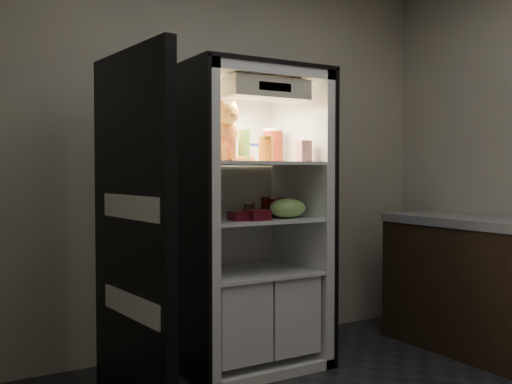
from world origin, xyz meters
TOP-DOWN VIEW (x-y plane):
  - room_shell at (0.00, 0.00)m, footprint 3.60×3.60m
  - refrigerator at (0.00, 1.38)m, footprint 0.90×0.72m
  - fridge_door at (-0.85, 1.07)m, footprint 0.15×0.87m
  - tabby_cat at (-0.17, 1.35)m, footprint 0.32×0.37m
  - parmesan_shaker at (-0.03, 1.34)m, footprint 0.08×0.08m
  - mayo_tub at (0.08, 1.42)m, footprint 0.09×0.09m
  - salsa_jar at (0.09, 1.26)m, footprint 0.09×0.09m
  - pepper_jar at (0.25, 1.45)m, footprint 0.13×0.13m
  - cream_carton at (0.28, 1.14)m, footprint 0.08×0.08m
  - soda_can_a at (0.19, 1.43)m, footprint 0.07×0.07m
  - soda_can_b at (0.23, 1.31)m, footprint 0.07×0.07m
  - soda_can_c at (0.17, 1.31)m, footprint 0.07×0.07m
  - condiment_jar at (0.04, 1.40)m, footprint 0.07×0.07m
  - grape_bag at (0.19, 1.17)m, footprint 0.25×0.18m
  - berry_box_left at (-0.16, 1.17)m, footprint 0.11×0.11m
  - berry_box_right at (-0.06, 1.13)m, footprint 0.13×0.13m

SIDE VIEW (x-z plane):
  - refrigerator at x=0.00m, z-range -0.15..1.73m
  - fridge_door at x=-0.85m, z-range -0.01..1.84m
  - berry_box_left at x=-0.16m, z-range 0.94..0.99m
  - berry_box_right at x=-0.06m, z-range 0.94..1.00m
  - condiment_jar at x=0.04m, z-range 0.94..1.03m
  - soda_can_c at x=0.17m, z-range 0.94..1.06m
  - grape_bag at x=0.19m, z-range 0.94..1.06m
  - soda_can_a at x=0.19m, z-range 0.94..1.07m
  - soda_can_b at x=0.23m, z-range 0.94..1.07m
  - mayo_tub at x=0.08m, z-range 1.29..1.41m
  - cream_carton at x=0.28m, z-range 1.29..1.42m
  - salsa_jar at x=0.09m, z-range 1.29..1.45m
  - parmesan_shaker at x=-0.03m, z-range 1.29..1.49m
  - pepper_jar at x=0.25m, z-range 1.29..1.52m
  - tabby_cat at x=-0.17m, z-range 1.24..1.62m
  - room_shell at x=0.00m, z-range -0.18..3.42m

